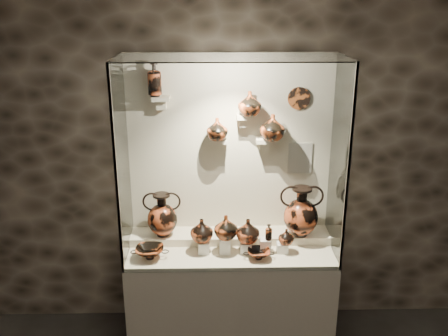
% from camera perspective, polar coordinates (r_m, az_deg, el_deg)
% --- Properties ---
extents(wall_back, '(5.00, 0.02, 3.20)m').
position_cam_1_polar(wall_back, '(4.18, 0.67, 2.15)').
color(wall_back, black).
rests_on(wall_back, ground).
extents(plinth, '(1.70, 0.60, 0.80)m').
position_cam_1_polar(plinth, '(4.41, 0.75, -14.21)').
color(plinth, beige).
rests_on(plinth, floor).
extents(front_tier, '(1.68, 0.58, 0.03)m').
position_cam_1_polar(front_tier, '(4.19, 0.78, -9.47)').
color(front_tier, beige).
rests_on(front_tier, plinth).
extents(rear_tier, '(1.70, 0.25, 0.10)m').
position_cam_1_polar(rear_tier, '(4.33, 0.70, -7.96)').
color(rear_tier, beige).
rests_on(rear_tier, plinth).
extents(back_panel, '(1.70, 0.03, 1.60)m').
position_cam_1_polar(back_panel, '(4.18, 0.67, 2.13)').
color(back_panel, beige).
rests_on(back_panel, plinth).
extents(glass_front, '(1.70, 0.01, 1.60)m').
position_cam_1_polar(glass_front, '(3.60, 1.00, -0.73)').
color(glass_front, white).
rests_on(glass_front, plinth).
extents(glass_left, '(0.01, 0.60, 1.60)m').
position_cam_1_polar(glass_left, '(3.94, -11.57, 0.66)').
color(glass_left, white).
rests_on(glass_left, plinth).
extents(glass_right, '(0.01, 0.60, 1.60)m').
position_cam_1_polar(glass_right, '(4.00, 13.04, 0.83)').
color(glass_right, white).
rests_on(glass_right, plinth).
extents(glass_top, '(1.70, 0.60, 0.01)m').
position_cam_1_polar(glass_top, '(3.70, 0.89, 12.53)').
color(glass_top, white).
rests_on(glass_top, back_panel).
extents(frame_post_left, '(0.02, 0.02, 1.60)m').
position_cam_1_polar(frame_post_left, '(3.67, -12.24, -0.78)').
color(frame_post_left, gray).
rests_on(frame_post_left, plinth).
extents(frame_post_right, '(0.02, 0.02, 1.60)m').
position_cam_1_polar(frame_post_right, '(3.73, 14.00, -0.58)').
color(frame_post_right, gray).
rests_on(frame_post_right, plinth).
extents(pedestal_a, '(0.09, 0.09, 0.10)m').
position_cam_1_polar(pedestal_a, '(4.11, -2.30, -9.04)').
color(pedestal_a, silver).
rests_on(pedestal_a, front_tier).
extents(pedestal_b, '(0.09, 0.09, 0.13)m').
position_cam_1_polar(pedestal_b, '(4.11, 0.10, -8.84)').
color(pedestal_b, silver).
rests_on(pedestal_b, front_tier).
extents(pedestal_c, '(0.09, 0.09, 0.09)m').
position_cam_1_polar(pedestal_c, '(4.12, 2.49, -9.05)').
color(pedestal_c, silver).
rests_on(pedestal_c, front_tier).
extents(pedestal_d, '(0.09, 0.09, 0.12)m').
position_cam_1_polar(pedestal_d, '(4.13, 4.74, -8.82)').
color(pedestal_d, silver).
rests_on(pedestal_d, front_tier).
extents(pedestal_e, '(0.09, 0.09, 0.08)m').
position_cam_1_polar(pedestal_e, '(4.16, 6.67, -9.01)').
color(pedestal_e, silver).
rests_on(pedestal_e, front_tier).
extents(bracket_ul, '(0.14, 0.12, 0.04)m').
position_cam_1_polar(bracket_ul, '(4.01, -7.22, 7.90)').
color(bracket_ul, beige).
rests_on(bracket_ul, back_panel).
extents(bracket_ca, '(0.14, 0.12, 0.04)m').
position_cam_1_polar(bracket_ca, '(4.07, -0.69, 3.16)').
color(bracket_ca, beige).
rests_on(bracket_ca, back_panel).
extents(bracket_cb, '(0.10, 0.12, 0.04)m').
position_cam_1_polar(bracket_cb, '(4.03, 2.15, 5.91)').
color(bracket_cb, beige).
rests_on(bracket_cb, back_panel).
extents(bracket_cc, '(0.14, 0.12, 0.04)m').
position_cam_1_polar(bracket_cc, '(4.09, 4.64, 3.18)').
color(bracket_cc, beige).
rests_on(bracket_cc, back_panel).
extents(amphora_left, '(0.37, 0.37, 0.38)m').
position_cam_1_polar(amphora_left, '(4.21, -7.08, -5.31)').
color(amphora_left, '#A74320').
rests_on(amphora_left, rear_tier).
extents(amphora_right, '(0.39, 0.39, 0.43)m').
position_cam_1_polar(amphora_right, '(4.22, 8.80, -4.92)').
color(amphora_right, '#A74320').
rests_on(amphora_right, rear_tier).
extents(jug_a, '(0.22, 0.22, 0.19)m').
position_cam_1_polar(jug_a, '(4.06, -2.56, -7.11)').
color(jug_a, '#A74320').
rests_on(jug_a, pedestal_a).
extents(jug_b, '(0.25, 0.25, 0.20)m').
position_cam_1_polar(jug_b, '(4.03, 0.22, -6.77)').
color(jug_b, '#953D1A').
rests_on(jug_b, pedestal_b).
extents(jug_c, '(0.21, 0.21, 0.20)m').
position_cam_1_polar(jug_c, '(4.07, 2.74, -7.17)').
color(jug_c, '#A74320').
rests_on(jug_c, pedestal_c).
extents(jug_e, '(0.15, 0.15, 0.13)m').
position_cam_1_polar(jug_e, '(4.10, 7.12, -7.78)').
color(jug_e, '#A74320').
rests_on(jug_e, pedestal_e).
extents(lekythos_small, '(0.07, 0.07, 0.15)m').
position_cam_1_polar(lekythos_small, '(4.06, 5.13, -7.20)').
color(lekythos_small, '#953D1A').
rests_on(lekythos_small, pedestal_d).
extents(kylix_left, '(0.30, 0.25, 0.12)m').
position_cam_1_polar(kylix_left, '(4.07, -8.49, -9.43)').
color(kylix_left, '#953D1A').
rests_on(kylix_left, front_tier).
extents(kylix_right, '(0.26, 0.23, 0.09)m').
position_cam_1_polar(kylix_right, '(4.04, 4.01, -9.70)').
color(kylix_right, '#A74320').
rests_on(kylix_right, front_tier).
extents(lekythos_tall, '(0.12, 0.12, 0.30)m').
position_cam_1_polar(lekythos_tall, '(3.98, -7.96, 10.20)').
color(lekythos_tall, '#A74320').
rests_on(lekythos_tall, bracket_ul).
extents(ovoid_vase_a, '(0.22, 0.22, 0.18)m').
position_cam_1_polar(ovoid_vase_a, '(4.01, -0.79, 4.49)').
color(ovoid_vase_a, '#953D1A').
rests_on(ovoid_vase_a, bracket_ca).
extents(ovoid_vase_b, '(0.20, 0.20, 0.19)m').
position_cam_1_polar(ovoid_vase_b, '(3.97, 2.95, 7.38)').
color(ovoid_vase_b, '#953D1A').
rests_on(ovoid_vase_b, bracket_cb).
extents(ovoid_vase_c, '(0.26, 0.26, 0.21)m').
position_cam_1_polar(ovoid_vase_c, '(4.02, 5.57, 4.66)').
color(ovoid_vase_c, '#953D1A').
rests_on(ovoid_vase_c, bracket_cc).
extents(wall_plate, '(0.18, 0.02, 0.18)m').
position_cam_1_polar(wall_plate, '(4.10, 8.57, 7.88)').
color(wall_plate, '#A14B1F').
rests_on(wall_plate, back_panel).
extents(info_placard, '(0.20, 0.01, 0.27)m').
position_cam_1_polar(info_placard, '(4.24, 8.68, 1.12)').
color(info_placard, beige).
rests_on(info_placard, back_panel).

